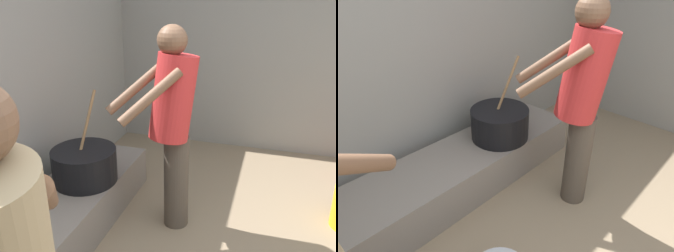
# 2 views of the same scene
# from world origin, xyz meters

# --- Properties ---
(block_enclosure_right) EXTENTS (0.20, 4.60, 2.04)m
(block_enclosure_right) POSITION_xyz_m (2.78, 0.00, 1.02)
(block_enclosure_right) COLOR gray
(block_enclosure_right) RESTS_ON ground_plane
(hearth_ledge) EXTENTS (2.66, 0.60, 0.36)m
(hearth_ledge) POSITION_xyz_m (0.19, 1.68, 0.18)
(hearth_ledge) COLOR slate
(hearth_ledge) RESTS_ON ground_plane
(cooking_pot_main) EXTENTS (0.53, 0.53, 0.73)m
(cooking_pot_main) POSITION_xyz_m (0.79, 1.64, 0.49)
(cooking_pot_main) COLOR black
(cooking_pot_main) RESTS_ON hearth_ledge
(cook_in_red_shirt) EXTENTS (0.69, 0.71, 1.62)m
(cook_in_red_shirt) POSITION_xyz_m (0.90, 0.92, 0.93)
(cook_in_red_shirt) COLOR #4C4238
(cook_in_red_shirt) RESTS_ON ground_plane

